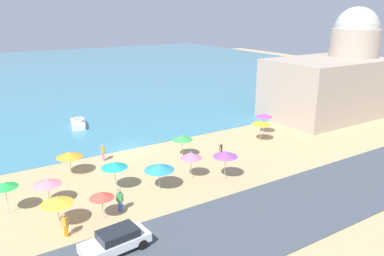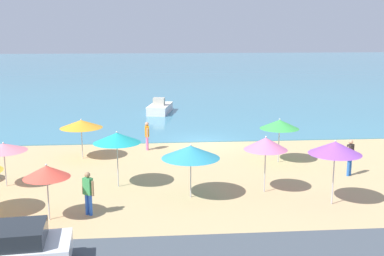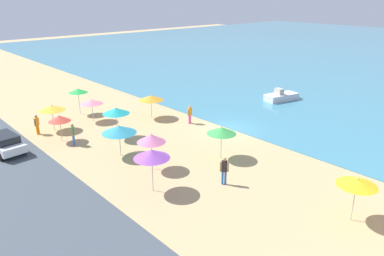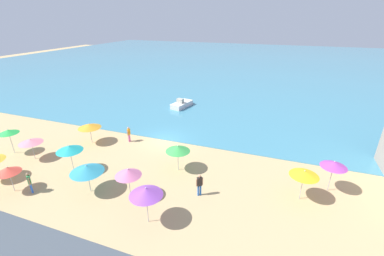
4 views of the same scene
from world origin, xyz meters
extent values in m
plane|color=tan|center=(0.00, 0.00, 0.00)|extent=(160.00, 160.00, 0.00)
cube|color=teal|center=(0.00, 55.00, 0.03)|extent=(150.00, 110.00, 0.05)
cylinder|color=#B2B2B7|center=(-4.73, -8.32, 1.06)|extent=(0.05, 0.05, 2.12)
cone|color=teal|center=(-4.73, -8.32, 2.30)|extent=(2.16, 2.16, 0.47)
sphere|color=silver|center=(-4.73, -8.32, 2.56)|extent=(0.08, 0.08, 0.08)
cylinder|color=#B2B2B7|center=(4.22, -11.34, 1.10)|extent=(0.05, 0.05, 2.20)
cone|color=purple|center=(4.22, -11.34, 2.40)|extent=(2.14, 2.14, 0.51)
sphere|color=silver|center=(4.22, -11.34, 2.69)|extent=(0.08, 0.08, 0.08)
cylinder|color=#B2B2B7|center=(1.79, -9.61, 0.99)|extent=(0.05, 0.05, 1.99)
cone|color=#D16B98|center=(1.79, -9.61, 2.21)|extent=(1.91, 1.91, 0.54)
sphere|color=silver|center=(1.79, -9.61, 2.51)|extent=(0.08, 0.08, 0.08)
cylinder|color=#B2B2B7|center=(-7.09, -12.02, 0.86)|extent=(0.05, 0.05, 1.72)
cone|color=#E14838|center=(-7.09, -12.02, 1.90)|extent=(1.74, 1.74, 0.46)
sphere|color=silver|center=(-7.09, -12.02, 2.16)|extent=(0.08, 0.08, 0.08)
cylinder|color=#B2B2B7|center=(3.66, -4.92, 0.96)|extent=(0.05, 0.05, 1.91)
cone|color=green|center=(3.66, -4.92, 2.10)|extent=(2.10, 2.10, 0.48)
sphere|color=silver|center=(3.66, -4.92, 2.37)|extent=(0.08, 0.08, 0.08)
cylinder|color=#B2B2B7|center=(-9.87, -7.80, 0.86)|extent=(0.05, 0.05, 1.72)
cone|color=pink|center=(-9.87, -7.80, 1.84)|extent=(2.09, 2.09, 0.35)
sphere|color=silver|center=(-9.87, -7.80, 2.05)|extent=(0.08, 0.08, 0.08)
cylinder|color=#B2B2B7|center=(-7.03, -3.23, 0.90)|extent=(0.05, 0.05, 1.79)
cone|color=orange|center=(-7.03, -3.23, 1.96)|extent=(2.34, 2.34, 0.44)
sphere|color=silver|center=(-7.03, -3.23, 2.21)|extent=(0.08, 0.08, 0.08)
cylinder|color=#B2B2B7|center=(-1.53, -10.02, 0.90)|extent=(0.05, 0.05, 1.79)
cone|color=teal|center=(-1.53, -10.02, 2.02)|extent=(2.49, 2.49, 0.54)
sphere|color=silver|center=(-1.53, -10.02, 2.32)|extent=(0.08, 0.08, 0.08)
cylinder|color=blue|center=(6.43, -7.66, 0.44)|extent=(0.14, 0.14, 0.88)
cylinder|color=blue|center=(6.57, -7.54, 0.44)|extent=(0.14, 0.14, 0.88)
cube|color=#2A2422|center=(6.50, -7.60, 1.23)|extent=(0.42, 0.40, 0.70)
sphere|color=tan|center=(6.50, -7.60, 1.71)|extent=(0.22, 0.22, 0.22)
cylinder|color=tan|center=(6.32, -7.76, 1.18)|extent=(0.09, 0.09, 0.63)
cylinder|color=tan|center=(6.68, -7.45, 1.18)|extent=(0.09, 0.09, 0.63)
cylinder|color=blue|center=(-5.72, -11.61, 0.42)|extent=(0.14, 0.14, 0.84)
cylinder|color=blue|center=(-5.57, -11.72, 0.42)|extent=(0.14, 0.14, 0.84)
cube|color=#358F4E|center=(-5.65, -11.67, 1.17)|extent=(0.42, 0.39, 0.66)
sphere|color=#977452|center=(-5.65, -11.67, 1.63)|extent=(0.22, 0.22, 0.22)
cylinder|color=#977452|center=(-5.84, -11.53, 1.12)|extent=(0.09, 0.09, 0.60)
cylinder|color=#977452|center=(-5.45, -11.80, 1.12)|extent=(0.09, 0.09, 0.60)
cylinder|color=pink|center=(-3.43, -1.68, 0.41)|extent=(0.14, 0.14, 0.81)
cylinder|color=pink|center=(-3.45, -1.50, 0.41)|extent=(0.14, 0.14, 0.81)
cube|color=orange|center=(-3.44, -1.59, 1.13)|extent=(0.26, 0.38, 0.64)
sphere|color=tan|center=(-3.44, -1.59, 1.59)|extent=(0.22, 0.22, 0.22)
cylinder|color=tan|center=(-3.42, -1.83, 1.08)|extent=(0.09, 0.09, 0.58)
cylinder|color=tan|center=(-3.47, -1.36, 1.08)|extent=(0.09, 0.09, 0.58)
cube|color=#1E2328|center=(-7.53, -16.12, 1.21)|extent=(2.50, 1.73, 0.52)
cylinder|color=black|center=(-6.38, -15.20, 0.38)|extent=(0.66, 0.28, 0.64)
cube|color=silver|center=(-2.43, 10.88, 0.37)|extent=(2.32, 3.94, 0.63)
cube|color=silver|center=(-2.00, 12.88, 0.43)|extent=(0.95, 0.62, 0.38)
cube|color=silver|center=(-2.43, 10.88, 0.72)|extent=(2.40, 3.96, 0.08)
cube|color=#B2AD9E|center=(-2.51, 10.52, 1.04)|extent=(1.05, 0.79, 0.71)
camera|label=1|loc=(-14.16, -35.36, 14.30)|focal=35.00mm
camera|label=2|loc=(-3.15, -29.61, 7.14)|focal=45.00mm
camera|label=3|loc=(20.49, -22.81, 11.20)|focal=35.00mm
camera|label=4|loc=(11.37, -22.58, 12.40)|focal=24.00mm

